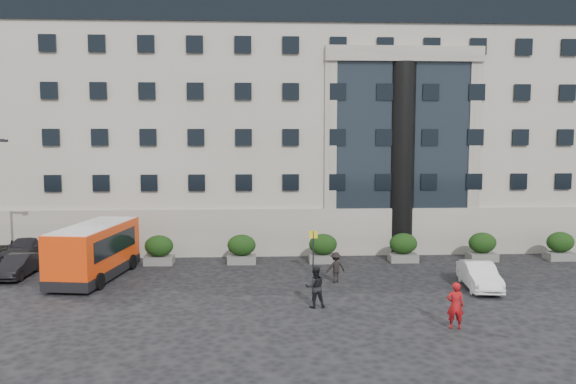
% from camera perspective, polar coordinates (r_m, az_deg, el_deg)
% --- Properties ---
extents(ground, '(120.00, 120.00, 0.00)m').
position_cam_1_polar(ground, '(28.64, -7.66, -10.65)').
color(ground, black).
rests_on(ground, ground).
extents(civic_building, '(44.00, 24.00, 18.00)m').
position_cam_1_polar(civic_building, '(49.56, 1.31, 6.72)').
color(civic_building, '#9C9789').
rests_on(civic_building, ground).
extents(entrance_column, '(1.80, 1.80, 13.00)m').
position_cam_1_polar(entrance_column, '(38.95, 11.43, 3.27)').
color(entrance_column, black).
rests_on(entrance_column, ground).
extents(hedge_a, '(1.80, 1.26, 1.84)m').
position_cam_1_polar(hedge_a, '(36.47, -12.97, -5.73)').
color(hedge_a, '#5A5A57').
rests_on(hedge_a, ground).
extents(hedge_b, '(1.80, 1.26, 1.84)m').
position_cam_1_polar(hedge_b, '(35.93, -4.73, -5.78)').
color(hedge_b, '#5A5A57').
rests_on(hedge_b, ground).
extents(hedge_c, '(1.80, 1.26, 1.84)m').
position_cam_1_polar(hedge_c, '(36.13, 3.58, -5.70)').
color(hedge_c, '#5A5A57').
rests_on(hedge_c, ground).
extents(hedge_d, '(1.80, 1.26, 1.84)m').
position_cam_1_polar(hedge_d, '(37.08, 11.63, -5.52)').
color(hedge_d, '#5A5A57').
rests_on(hedge_d, ground).
extents(hedge_e, '(1.80, 1.26, 1.84)m').
position_cam_1_polar(hedge_e, '(38.70, 19.13, -5.25)').
color(hedge_e, '#5A5A57').
rests_on(hedge_e, ground).
extents(hedge_f, '(1.80, 1.26, 1.84)m').
position_cam_1_polar(hedge_f, '(40.92, 25.92, -4.93)').
color(hedge_f, '#5A5A57').
rests_on(hedge_f, ground).
extents(bus_stop_sign, '(0.50, 0.08, 2.52)m').
position_cam_1_polar(bus_stop_sign, '(33.15, 2.58, -5.30)').
color(bus_stop_sign, '#262628').
rests_on(bus_stop_sign, ground).
extents(minibus, '(3.57, 7.63, 3.07)m').
position_cam_1_polar(minibus, '(33.70, -19.05, -5.50)').
color(minibus, red).
rests_on(minibus, ground).
extents(red_truck, '(3.04, 4.98, 2.50)m').
position_cam_1_polar(red_truck, '(43.03, -22.62, -3.84)').
color(red_truck, maroon).
rests_on(red_truck, ground).
extents(parked_car_b, '(1.38, 3.90, 1.28)m').
position_cam_1_polar(parked_car_b, '(35.93, -25.73, -6.78)').
color(parked_car_b, black).
rests_on(parked_car_b, ground).
extents(parked_car_c, '(2.86, 5.31, 1.46)m').
position_cam_1_polar(parked_car_c, '(40.83, -24.97, -5.19)').
color(parked_car_c, black).
rests_on(parked_car_c, ground).
extents(parked_car_d, '(2.66, 5.20, 1.41)m').
position_cam_1_polar(parked_car_d, '(41.72, -26.86, -5.09)').
color(parked_car_d, black).
rests_on(parked_car_d, ground).
extents(white_taxi, '(1.94, 4.38, 1.40)m').
position_cam_1_polar(white_taxi, '(31.65, 18.86, -8.03)').
color(white_taxi, silver).
rests_on(white_taxi, ground).
extents(pedestrian_a, '(0.78, 0.57, 1.98)m').
position_cam_1_polar(pedestrian_a, '(24.83, 16.63, -10.99)').
color(pedestrian_a, '#9F0F13').
rests_on(pedestrian_a, ground).
extents(pedestrian_b, '(1.03, 0.85, 1.97)m').
position_cam_1_polar(pedestrian_b, '(26.71, 2.77, -9.60)').
color(pedestrian_b, black).
rests_on(pedestrian_b, ground).
extents(pedestrian_c, '(1.22, 0.90, 1.69)m').
position_cam_1_polar(pedestrian_c, '(31.29, 4.86, -7.63)').
color(pedestrian_c, black).
rests_on(pedestrian_c, ground).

